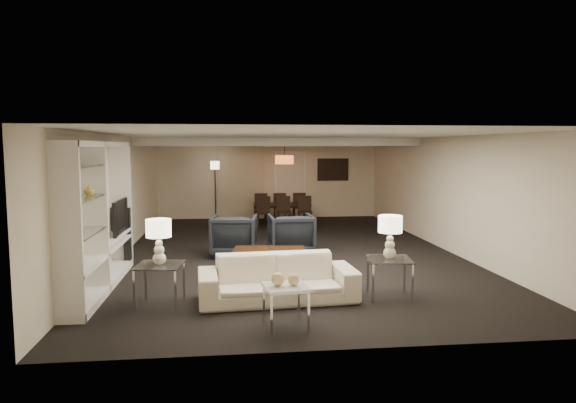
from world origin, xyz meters
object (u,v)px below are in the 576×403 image
(pendant_light, at_px, (284,160))
(chair_nm, at_px, (284,212))
(chair_fr, at_px, (299,206))
(table_lamp_right, at_px, (390,237))
(chair_fl, at_px, (260,207))
(armchair_right, at_px, (291,234))
(vase_amber, at_px, (89,190))
(floor_lamp, at_px, (215,192))
(vase_blue, at_px, (78,230))
(coffee_table, at_px, (269,262))
(chair_fm, at_px, (280,207))
(television, at_px, (114,217))
(chair_nl, at_px, (263,212))
(side_table_left, at_px, (160,285))
(dining_table, at_px, (282,214))
(side_table_right, at_px, (389,278))
(table_lamp_left, at_px, (159,242))
(chair_nr, at_px, (305,212))
(sofa, at_px, (278,278))
(armchair_left, at_px, (234,235))
(floor_speaker, at_px, (127,237))
(marble_table, at_px, (286,306))

(pendant_light, distance_m, chair_nm, 1.48)
(chair_fr, bearing_deg, pendant_light, 68.51)
(table_lamp_right, xyz_separation_m, chair_fl, (-1.45, 8.30, -0.48))
(armchair_right, distance_m, vase_amber, 4.57)
(floor_lamp, bearing_deg, vase_blue, -100.84)
(coffee_table, bearing_deg, chair_fm, 82.73)
(television, xyz_separation_m, chair_nl, (2.97, 5.14, -0.61))
(side_table_left, relative_size, dining_table, 0.38)
(chair_fr, bearing_deg, chair_nm, 69.20)
(armchair_right, bearing_deg, side_table_right, 106.44)
(armchair_right, bearing_deg, chair_nm, -95.93)
(armchair_right, height_order, chair_fr, chair_fr)
(table_lamp_left, xyz_separation_m, vase_blue, (-1.04, -0.21, 0.22))
(chair_fm, bearing_deg, chair_nm, 94.65)
(chair_nl, relative_size, chair_fm, 1.00)
(chair_nr, bearing_deg, chair_fl, 135.83)
(sofa, distance_m, armchair_left, 3.36)
(armchair_right, height_order, floor_speaker, floor_speaker)
(table_lamp_right, bearing_deg, chair_nl, 101.66)
(floor_speaker, bearing_deg, chair_fr, 60.76)
(side_table_left, height_order, table_lamp_left, table_lamp_left)
(chair_nl, bearing_deg, vase_amber, -107.06)
(armchair_left, distance_m, floor_speaker, 2.17)
(dining_table, height_order, chair_fl, chair_fl)
(floor_speaker, distance_m, chair_nr, 6.05)
(chair_fr, bearing_deg, television, 61.07)
(vase_blue, bearing_deg, chair_nr, 59.80)
(side_table_right, bearing_deg, television, 157.15)
(marble_table, distance_m, chair_nm, 8.15)
(marble_table, height_order, floor_speaker, floor_speaker)
(vase_blue, distance_m, chair_fr, 9.52)
(chair_fl, bearing_deg, armchair_right, 90.85)
(marble_table, distance_m, chair_fr, 9.52)
(armchair_left, xyz_separation_m, chair_nm, (1.45, 3.70, 0.01))
(sofa, distance_m, armchair_right, 3.36)
(vase_amber, distance_m, chair_nr, 7.90)
(side_table_right, xyz_separation_m, floor_speaker, (-4.33, 2.54, 0.27))
(chair_nl, bearing_deg, floor_speaker, -115.49)
(television, bearing_deg, chair_fl, -24.73)
(chair_nm, bearing_deg, armchair_right, -94.88)
(coffee_table, xyz_separation_m, vase_amber, (-2.74, -1.18, 1.41))
(armchair_right, xyz_separation_m, floor_lamp, (-1.72, 4.99, 0.50))
(armchair_left, bearing_deg, vase_amber, 60.25)
(side_table_left, xyz_separation_m, floor_lamp, (0.58, 8.29, 0.63))
(television, bearing_deg, armchair_right, -66.50)
(floor_speaker, bearing_deg, table_lamp_right, -24.29)
(sofa, height_order, floor_lamp, floor_lamp)
(side_table_left, relative_size, side_table_right, 1.00)
(side_table_right, distance_m, vase_amber, 4.66)
(table_lamp_left, relative_size, chair_fl, 0.74)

